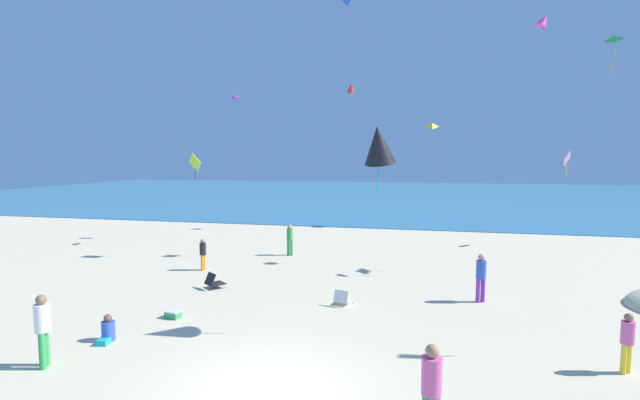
{
  "coord_description": "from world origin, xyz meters",
  "views": [
    {
      "loc": [
        3.07,
        -8.53,
        4.9
      ],
      "look_at": [
        0.0,
        5.19,
        3.58
      ],
      "focal_mm": 24.88,
      "sensor_mm": 36.0,
      "label": 1
    }
  ],
  "objects_px": {
    "beach_chair_far_left": "(214,281)",
    "person_7": "(203,252)",
    "kite_pink": "(567,159)",
    "person_5": "(43,326)",
    "kite_red": "(351,88)",
    "person_0": "(481,274)",
    "beach_chair_mid_beach": "(343,299)",
    "person_6": "(627,339)",
    "person_2": "(290,237)",
    "kite_green": "(614,38)",
    "person_4": "(108,331)",
    "kite_purple": "(234,97)",
    "kite_lime": "(195,163)",
    "kite_black": "(379,145)",
    "person_1": "(431,386)",
    "cooler_box": "(173,314)",
    "kite_magenta": "(544,20)",
    "kite_yellow": "(432,125)"
  },
  "relations": [
    {
      "from": "beach_chair_far_left",
      "to": "kite_yellow",
      "type": "bearing_deg",
      "value": 11.33
    },
    {
      "from": "kite_black",
      "to": "person_1",
      "type": "bearing_deg",
      "value": -73.5
    },
    {
      "from": "person_0",
      "to": "kite_purple",
      "type": "xyz_separation_m",
      "value": [
        -12.25,
        7.78,
        7.32
      ]
    },
    {
      "from": "beach_chair_far_left",
      "to": "person_7",
      "type": "bearing_deg",
      "value": 72.04
    },
    {
      "from": "kite_yellow",
      "to": "cooler_box",
      "type": "bearing_deg",
      "value": -111.86
    },
    {
      "from": "kite_yellow",
      "to": "kite_green",
      "type": "xyz_separation_m",
      "value": [
        6.65,
        -11.93,
        2.45
      ]
    },
    {
      "from": "person_7",
      "to": "kite_purple",
      "type": "xyz_separation_m",
      "value": [
        -0.94,
        5.87,
        7.48
      ]
    },
    {
      "from": "kite_green",
      "to": "kite_purple",
      "type": "distance_m",
      "value": 17.91
    },
    {
      "from": "beach_chair_mid_beach",
      "to": "person_2",
      "type": "bearing_deg",
      "value": 44.69
    },
    {
      "from": "person_2",
      "to": "kite_green",
      "type": "xyz_separation_m",
      "value": [
        13.79,
        -0.99,
        8.75
      ]
    },
    {
      "from": "kite_black",
      "to": "kite_purple",
      "type": "distance_m",
      "value": 14.77
    },
    {
      "from": "kite_red",
      "to": "kite_purple",
      "type": "xyz_separation_m",
      "value": [
        -5.52,
        -6.7,
        -1.35
      ]
    },
    {
      "from": "person_5",
      "to": "kite_red",
      "type": "height_order",
      "value": "kite_red"
    },
    {
      "from": "person_4",
      "to": "kite_yellow",
      "type": "xyz_separation_m",
      "value": [
        8.9,
        22.21,
        6.94
      ]
    },
    {
      "from": "beach_chair_far_left",
      "to": "kite_yellow",
      "type": "height_order",
      "value": "kite_yellow"
    },
    {
      "from": "person_0",
      "to": "kite_lime",
      "type": "relative_size",
      "value": 1.31
    },
    {
      "from": "cooler_box",
      "to": "person_2",
      "type": "distance_m",
      "value": 9.4
    },
    {
      "from": "beach_chair_far_left",
      "to": "person_4",
      "type": "xyz_separation_m",
      "value": [
        -0.6,
        -5.1,
        -0.0
      ]
    },
    {
      "from": "kite_lime",
      "to": "person_7",
      "type": "bearing_deg",
      "value": -56.83
    },
    {
      "from": "person_2",
      "to": "kite_lime",
      "type": "height_order",
      "value": "kite_lime"
    },
    {
      "from": "person_5",
      "to": "kite_lime",
      "type": "relative_size",
      "value": 1.37
    },
    {
      "from": "person_4",
      "to": "kite_purple",
      "type": "xyz_separation_m",
      "value": [
        -2.04,
        13.4,
        8.02
      ]
    },
    {
      "from": "cooler_box",
      "to": "person_7",
      "type": "xyz_separation_m",
      "value": [
        -1.87,
        5.58,
        0.69
      ]
    },
    {
      "from": "person_7",
      "to": "kite_pink",
      "type": "height_order",
      "value": "kite_pink"
    },
    {
      "from": "beach_chair_mid_beach",
      "to": "kite_green",
      "type": "xyz_separation_m",
      "value": [
        9.87,
        6.03,
        9.42
      ]
    },
    {
      "from": "kite_green",
      "to": "kite_purple",
      "type": "height_order",
      "value": "kite_green"
    },
    {
      "from": "kite_red",
      "to": "kite_green",
      "type": "distance_m",
      "value": 15.56
    },
    {
      "from": "beach_chair_mid_beach",
      "to": "person_6",
      "type": "distance_m",
      "value": 7.82
    },
    {
      "from": "person_6",
      "to": "kite_pink",
      "type": "distance_m",
      "value": 16.72
    },
    {
      "from": "person_4",
      "to": "kite_black",
      "type": "distance_m",
      "value": 8.86
    },
    {
      "from": "kite_black",
      "to": "kite_magenta",
      "type": "relative_size",
      "value": 1.62
    },
    {
      "from": "beach_chair_mid_beach",
      "to": "kite_red",
      "type": "height_order",
      "value": "kite_red"
    },
    {
      "from": "person_4",
      "to": "kite_red",
      "type": "distance_m",
      "value": 22.45
    },
    {
      "from": "person_0",
      "to": "person_5",
      "type": "height_order",
      "value": "person_5"
    },
    {
      "from": "person_6",
      "to": "beach_chair_far_left",
      "type": "bearing_deg",
      "value": -140.55
    },
    {
      "from": "person_5",
      "to": "cooler_box",
      "type": "bearing_deg",
      "value": 47.76
    },
    {
      "from": "person_6",
      "to": "kite_green",
      "type": "bearing_deg",
      "value": 131.27
    },
    {
      "from": "person_4",
      "to": "kite_yellow",
      "type": "bearing_deg",
      "value": 149.08
    },
    {
      "from": "cooler_box",
      "to": "kite_lime",
      "type": "relative_size",
      "value": 0.4
    },
    {
      "from": "kite_lime",
      "to": "kite_yellow",
      "type": "height_order",
      "value": "kite_yellow"
    },
    {
      "from": "person_5",
      "to": "kite_green",
      "type": "height_order",
      "value": "kite_green"
    },
    {
      "from": "kite_pink",
      "to": "beach_chair_mid_beach",
      "type": "bearing_deg",
      "value": -129.26
    },
    {
      "from": "person_5",
      "to": "kite_purple",
      "type": "xyz_separation_m",
      "value": [
        -1.61,
        15.02,
        7.28
      ]
    },
    {
      "from": "person_7",
      "to": "kite_pink",
      "type": "relative_size",
      "value": 0.97
    },
    {
      "from": "kite_yellow",
      "to": "kite_red",
      "type": "distance_m",
      "value": 6.29
    },
    {
      "from": "person_4",
      "to": "kite_lime",
      "type": "bearing_deg",
      "value": -174.08
    },
    {
      "from": "kite_red",
      "to": "person_1",
      "type": "bearing_deg",
      "value": -77.81
    },
    {
      "from": "beach_chair_mid_beach",
      "to": "cooler_box",
      "type": "xyz_separation_m",
      "value": [
        -4.91,
        -2.3,
        -0.12
      ]
    },
    {
      "from": "kite_magenta",
      "to": "beach_chair_far_left",
      "type": "bearing_deg",
      "value": -151.49
    },
    {
      "from": "person_2",
      "to": "kite_green",
      "type": "relative_size",
      "value": 0.98
    }
  ]
}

